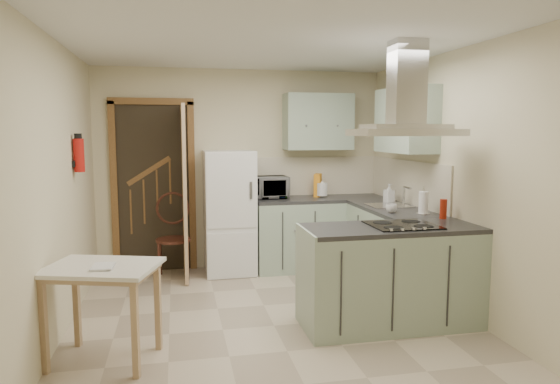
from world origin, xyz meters
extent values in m
plane|color=#BFAD94|center=(0.00, 0.00, 0.00)|extent=(4.20, 4.20, 0.00)
plane|color=silver|center=(0.00, 0.00, 2.50)|extent=(4.20, 4.20, 0.00)
plane|color=beige|center=(0.00, 2.10, 1.25)|extent=(3.60, 0.00, 3.60)
plane|color=beige|center=(-1.80, 0.00, 1.25)|extent=(0.00, 4.20, 4.20)
plane|color=beige|center=(1.80, 0.00, 1.25)|extent=(0.00, 4.20, 4.20)
cube|color=brown|center=(-1.10, 2.07, 1.05)|extent=(1.10, 0.12, 2.10)
cube|color=white|center=(-0.20, 1.80, 0.75)|extent=(0.60, 0.60, 1.50)
cube|color=#9EB2A0|center=(0.66, 1.80, 0.45)|extent=(1.08, 0.60, 0.90)
cube|color=#9EB2A0|center=(1.50, 1.12, 0.45)|extent=(0.60, 1.95, 0.90)
cube|color=beige|center=(0.96, 2.09, 1.15)|extent=(1.68, 0.02, 0.50)
cube|color=#9EB2A0|center=(0.95, 1.93, 1.85)|extent=(0.85, 0.35, 0.70)
cube|color=#9EB2A0|center=(1.62, 0.85, 1.85)|extent=(0.35, 0.90, 0.70)
cube|color=#9EB2A0|center=(1.02, -0.18, 0.45)|extent=(1.55, 0.65, 0.90)
cube|color=black|center=(1.12, -0.18, 0.91)|extent=(0.58, 0.50, 0.01)
cube|color=silver|center=(1.12, -0.18, 1.72)|extent=(0.90, 0.55, 0.10)
cube|color=silver|center=(1.50, 0.95, 0.91)|extent=(0.45, 0.40, 0.01)
cylinder|color=#B2140F|center=(-1.74, 0.90, 1.50)|extent=(0.10, 0.10, 0.32)
cube|color=tan|center=(-1.38, -0.41, 0.37)|extent=(0.93, 0.80, 0.74)
cube|color=#432616|center=(-0.88, 1.70, 0.46)|extent=(0.42, 0.42, 0.92)
imported|color=black|center=(0.29, 1.88, 1.04)|extent=(0.50, 0.35, 0.27)
cylinder|color=white|center=(0.98, 1.83, 1.00)|extent=(0.18, 0.18, 0.20)
cube|color=orange|center=(0.95, 1.91, 1.05)|extent=(0.15, 0.21, 0.29)
imported|color=silver|center=(1.62, 1.21, 1.01)|extent=(0.12, 0.12, 0.22)
cylinder|color=white|center=(1.60, 0.35, 1.02)|extent=(0.10, 0.10, 0.24)
imported|color=silver|center=(1.33, 0.50, 0.94)|extent=(0.13, 0.13, 0.09)
cylinder|color=#A7220E|center=(1.66, 0.07, 0.99)|extent=(0.07, 0.07, 0.19)
imported|color=#A04B35|center=(-1.44, -0.48, 0.79)|extent=(0.16, 0.22, 0.09)
camera|label=1|loc=(-0.83, -4.21, 1.73)|focal=32.00mm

